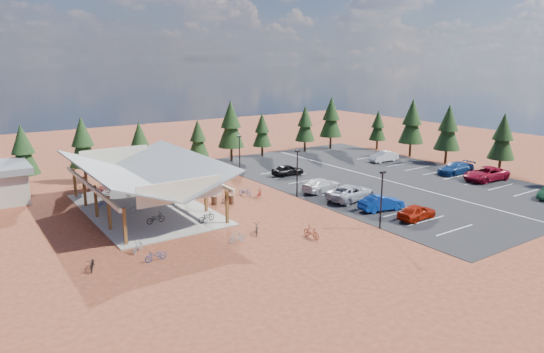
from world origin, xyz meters
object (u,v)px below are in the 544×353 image
at_px(car_4, 288,170).
at_px(bike_10, 156,255).
at_px(bike_4, 206,217).
at_px(bike_12, 256,229).
at_px(bike_1, 138,206).
at_px(trash_bin_1, 231,200).
at_px(lamp_post_2, 240,153).
at_px(bike_15, 259,193).
at_px(bike_16, 227,198).
at_px(bike_3, 103,189).
at_px(car_7, 456,168).
at_px(bike_7, 145,192).
at_px(bike_8, 92,264).
at_px(bike_14, 245,192).
at_px(bike_13, 237,237).
at_px(car_9, 384,156).
at_px(lamp_post_0, 381,196).
at_px(bike_0, 156,218).
at_px(trash_bin_0, 214,200).
at_px(bike_2, 103,203).
at_px(car_1, 381,203).
at_px(car_2, 351,192).
at_px(car_0, 417,212).
at_px(car_6, 486,174).
at_px(lamp_post_1, 297,170).
at_px(bike_11, 311,232).
at_px(bike_6, 154,193).
at_px(bike_pavilion, 143,172).
at_px(car_3, 322,185).
at_px(bike_9, 138,246).
at_px(bike_5, 176,199).

bearing_deg(car_4, bike_10, 127.88).
height_order(bike_4, bike_12, bike_4).
bearing_deg(bike_1, trash_bin_1, -119.84).
relative_size(trash_bin_1, bike_12, 0.55).
distance_m(lamp_post_2, bike_15, 10.70).
xyz_separation_m(bike_1, bike_12, (6.30, -11.30, -0.23)).
relative_size(bike_4, bike_16, 1.10).
height_order(bike_3, car_7, car_7).
height_order(bike_7, bike_8, bike_7).
distance_m(bike_14, bike_16, 2.85).
distance_m(bike_13, car_9, 36.89).
distance_m(lamp_post_0, bike_0, 20.05).
xyz_separation_m(trash_bin_0, bike_16, (1.61, 0.15, -0.01)).
bearing_deg(trash_bin_0, bike_2, 152.59).
distance_m(lamp_post_2, bike_8, 29.74).
distance_m(car_1, car_7, 20.12).
bearing_deg(bike_12, car_2, -134.61).
relative_size(bike_12, car_1, 0.36).
xyz_separation_m(car_0, car_6, (18.75, 5.02, 0.12)).
xyz_separation_m(lamp_post_2, bike_10, (-18.76, -19.68, -2.54)).
distance_m(bike_4, car_9, 34.78).
distance_m(bike_7, car_9, 35.03).
height_order(lamp_post_1, bike_11, lamp_post_1).
xyz_separation_m(lamp_post_0, bike_1, (-15.90, 16.32, -2.32)).
bearing_deg(bike_0, bike_10, 152.85).
bearing_deg(bike_10, bike_15, 120.50).
xyz_separation_m(lamp_post_0, bike_6, (-12.76, 20.38, -2.39)).
xyz_separation_m(bike_1, bike_15, (12.49, -2.15, -0.18)).
xyz_separation_m(bike_11, car_1, (10.37, 2.02, 0.25)).
height_order(lamp_post_0, bike_2, lamp_post_0).
bearing_deg(lamp_post_1, bike_7, 145.42).
distance_m(bike_pavilion, car_3, 19.46).
xyz_separation_m(bike_0, bike_14, (11.45, 3.44, -0.09)).
relative_size(bike_0, bike_4, 0.96).
distance_m(bike_pavilion, car_1, 23.42).
bearing_deg(bike_7, bike_4, -172.10).
bearing_deg(bike_15, bike_16, 40.17).
bearing_deg(trash_bin_0, bike_15, -4.04).
xyz_separation_m(bike_9, car_2, (23.24, 1.17, 0.39)).
bearing_deg(bike_16, bike_9, -76.85).
relative_size(lamp_post_0, car_4, 1.24).
bearing_deg(bike_7, trash_bin_1, -139.51).
distance_m(bike_8, car_2, 27.13).
xyz_separation_m(bike_5, bike_11, (5.40, -15.11, -0.03)).
xyz_separation_m(bike_9, car_4, (24.24, 13.79, 0.29)).
relative_size(bike_5, car_4, 0.38).
bearing_deg(bike_13, bike_15, 141.78).
relative_size(bike_1, bike_15, 1.16).
bearing_deg(bike_pavilion, bike_5, -6.33).
bearing_deg(bike_0, bike_3, -1.34).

